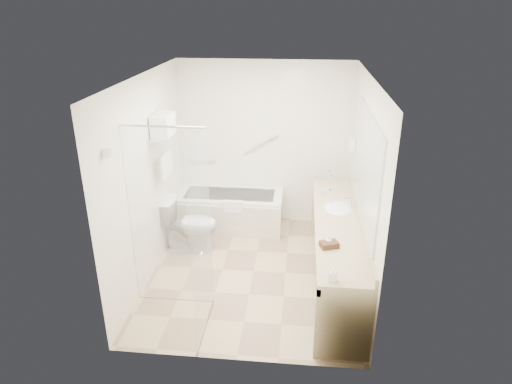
# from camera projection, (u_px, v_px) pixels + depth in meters

# --- Properties ---
(floor) EXTENTS (3.20, 3.20, 0.00)m
(floor) POSITION_uv_depth(u_px,v_px,m) (254.00, 271.00, 5.96)
(floor) COLOR tan
(floor) RESTS_ON ground
(ceiling) EXTENTS (2.60, 3.20, 0.10)m
(ceiling) POSITION_uv_depth(u_px,v_px,m) (253.00, 77.00, 4.99)
(ceiling) COLOR white
(ceiling) RESTS_ON wall_back
(wall_back) EXTENTS (2.60, 0.10, 2.50)m
(wall_back) POSITION_uv_depth(u_px,v_px,m) (265.00, 144.00, 6.94)
(wall_back) COLOR silver
(wall_back) RESTS_ON ground
(wall_front) EXTENTS (2.60, 0.10, 2.50)m
(wall_front) POSITION_uv_depth(u_px,v_px,m) (234.00, 250.00, 4.01)
(wall_front) COLOR silver
(wall_front) RESTS_ON ground
(wall_left) EXTENTS (0.10, 3.20, 2.50)m
(wall_left) POSITION_uv_depth(u_px,v_px,m) (148.00, 179.00, 5.60)
(wall_left) COLOR silver
(wall_left) RESTS_ON ground
(wall_right) EXTENTS (0.10, 3.20, 2.50)m
(wall_right) POSITION_uv_depth(u_px,v_px,m) (363.00, 187.00, 5.35)
(wall_right) COLOR silver
(wall_right) RESTS_ON ground
(bathtub) EXTENTS (1.60, 0.73, 0.59)m
(bathtub) POSITION_uv_depth(u_px,v_px,m) (230.00, 210.00, 7.04)
(bathtub) COLOR silver
(bathtub) RESTS_ON floor
(grab_bar_short) EXTENTS (0.40, 0.03, 0.03)m
(grab_bar_short) POSITION_uv_depth(u_px,v_px,m) (204.00, 161.00, 7.11)
(grab_bar_short) COLOR silver
(grab_bar_short) RESTS_ON wall_back
(grab_bar_long) EXTENTS (0.53, 0.03, 0.33)m
(grab_bar_long) POSITION_uv_depth(u_px,v_px,m) (261.00, 145.00, 6.91)
(grab_bar_long) COLOR silver
(grab_bar_long) RESTS_ON wall_back
(shower_enclosure) EXTENTS (0.96, 0.91, 2.11)m
(shower_enclosure) POSITION_uv_depth(u_px,v_px,m) (184.00, 229.00, 4.76)
(shower_enclosure) COLOR silver
(shower_enclosure) RESTS_ON floor
(towel_shelf) EXTENTS (0.24, 0.55, 0.81)m
(towel_shelf) POSITION_uv_depth(u_px,v_px,m) (164.00, 131.00, 5.71)
(towel_shelf) COLOR silver
(towel_shelf) RESTS_ON wall_left
(vanity_counter) EXTENTS (0.55, 2.70, 0.95)m
(vanity_counter) POSITION_uv_depth(u_px,v_px,m) (337.00, 237.00, 5.48)
(vanity_counter) COLOR #CAB687
(vanity_counter) RESTS_ON floor
(sink) EXTENTS (0.40, 0.52, 0.14)m
(sink) POSITION_uv_depth(u_px,v_px,m) (338.00, 210.00, 5.77)
(sink) COLOR silver
(sink) RESTS_ON vanity_counter
(faucet) EXTENTS (0.03, 0.03, 0.14)m
(faucet) POSITION_uv_depth(u_px,v_px,m) (351.00, 202.00, 5.72)
(faucet) COLOR silver
(faucet) RESTS_ON vanity_counter
(mirror) EXTENTS (0.02, 2.00, 1.20)m
(mirror) POSITION_uv_depth(u_px,v_px,m) (366.00, 167.00, 5.10)
(mirror) COLOR #ABAFB7
(mirror) RESTS_ON wall_right
(hairdryer_unit) EXTENTS (0.08, 0.10, 0.18)m
(hairdryer_unit) POSITION_uv_depth(u_px,v_px,m) (352.00, 144.00, 6.24)
(hairdryer_unit) COLOR silver
(hairdryer_unit) RESTS_ON wall_right
(toilet) EXTENTS (0.78, 0.44, 0.76)m
(toilet) POSITION_uv_depth(u_px,v_px,m) (190.00, 225.00, 6.36)
(toilet) COLOR silver
(toilet) RESTS_ON floor
(amenity_basket) EXTENTS (0.22, 0.18, 0.06)m
(amenity_basket) POSITION_uv_depth(u_px,v_px,m) (329.00, 244.00, 4.84)
(amenity_basket) COLOR #442818
(amenity_basket) RESTS_ON vanity_counter
(soap_bottle_a) EXTENTS (0.12, 0.16, 0.07)m
(soap_bottle_a) POSITION_uv_depth(u_px,v_px,m) (333.00, 278.00, 4.25)
(soap_bottle_a) COLOR silver
(soap_bottle_a) RESTS_ON vanity_counter
(soap_bottle_b) EXTENTS (0.09, 0.12, 0.09)m
(soap_bottle_b) POSITION_uv_depth(u_px,v_px,m) (329.00, 241.00, 4.87)
(soap_bottle_b) COLOR silver
(soap_bottle_b) RESTS_ON vanity_counter
(water_bottle_left) EXTENTS (0.05, 0.05, 0.17)m
(water_bottle_left) POSITION_uv_depth(u_px,v_px,m) (331.00, 180.00, 6.43)
(water_bottle_left) COLOR silver
(water_bottle_left) RESTS_ON vanity_counter
(water_bottle_mid) EXTENTS (0.07, 0.07, 0.22)m
(water_bottle_mid) POSITION_uv_depth(u_px,v_px,m) (330.00, 197.00, 5.81)
(water_bottle_mid) COLOR silver
(water_bottle_mid) RESTS_ON vanity_counter
(water_bottle_right) EXTENTS (0.06, 0.06, 0.19)m
(water_bottle_right) POSITION_uv_depth(u_px,v_px,m) (329.00, 177.00, 6.52)
(water_bottle_right) COLOR silver
(water_bottle_right) RESTS_ON vanity_counter
(drinking_glass_near) EXTENTS (0.09, 0.09, 0.09)m
(drinking_glass_near) POSITION_uv_depth(u_px,v_px,m) (323.00, 191.00, 6.14)
(drinking_glass_near) COLOR silver
(drinking_glass_near) RESTS_ON vanity_counter
(drinking_glass_far) EXTENTS (0.09, 0.09, 0.10)m
(drinking_glass_far) POSITION_uv_depth(u_px,v_px,m) (331.00, 202.00, 5.79)
(drinking_glass_far) COLOR silver
(drinking_glass_far) RESTS_ON vanity_counter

